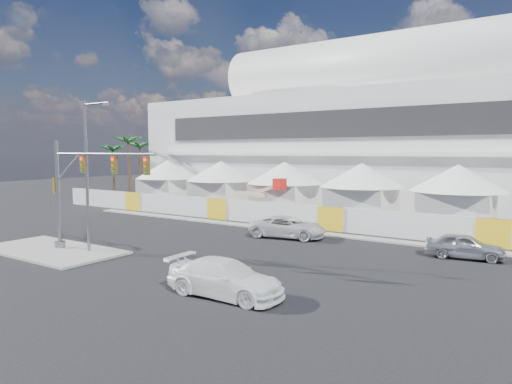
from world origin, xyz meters
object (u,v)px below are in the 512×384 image
Objects in this scene: lot_car_c at (179,202)px; boom_lift at (247,204)px; traffic_mast at (77,189)px; pickup_curb at (288,227)px; streetlight_median at (89,166)px; pickup_near at (225,278)px; sedan_silver at (465,246)px.

boom_lift is (9.31, 0.33, 0.30)m from lot_car_c.
traffic_mast reaches higher than lot_car_c.
boom_lift reaches higher than pickup_curb.
boom_lift is at bearing 95.96° from streetlight_median.
pickup_curb is 1.03× the size of pickup_near.
streetlight_median is (-7.77, -11.79, 4.82)m from pickup_curb.
traffic_mast is at bearing 111.66° from sedan_silver.
streetlight_median is at bearing 135.81° from pickup_curb.
traffic_mast reaches higher than boom_lift.
pickup_near reaches higher than pickup_curb.
pickup_curb is 14.64m from pickup_near.
traffic_mast is (-21.00, -12.25, 3.36)m from sedan_silver.
sedan_silver is 23.92m from streetlight_median.
streetlight_median reaches higher than pickup_near.
traffic_mast is 1.74m from streetlight_median.
pickup_curb is 14.92m from streetlight_median.
pickup_curb is at bearing 56.63° from streetlight_median.
pickup_near is 0.59× the size of streetlight_median.
traffic_mast reaches higher than pickup_near.
sedan_silver is at bearing 30.25° from traffic_mast.
boom_lift reaches higher than pickup_near.
traffic_mast is 1.00× the size of streetlight_median.
sedan_silver is 0.87× the size of lot_car_c.
traffic_mast is at bearing 80.30° from pickup_near.
sedan_silver is 0.47× the size of streetlight_median.
streetlight_median is (0.80, 0.37, 1.50)m from traffic_mast.
streetlight_median is at bearing 111.86° from sedan_silver.
traffic_mast is 1.20× the size of boom_lift.
lot_car_c is at bearing 55.23° from pickup_curb.
streetlight_median is at bearing -74.17° from boom_lift.
lot_car_c is (-19.24, 8.54, -0.05)m from pickup_curb.
lot_car_c is 0.55× the size of streetlight_median.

